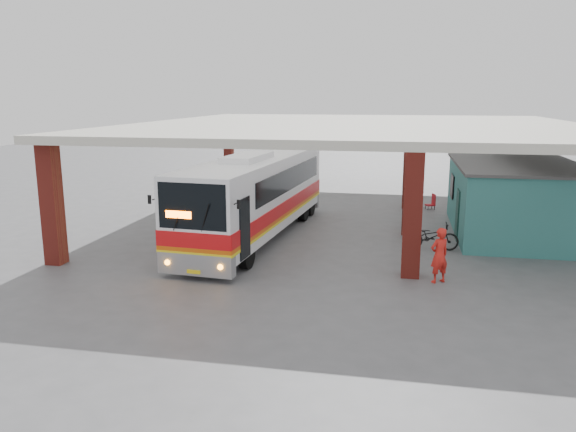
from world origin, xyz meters
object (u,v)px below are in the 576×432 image
at_px(coach_bus, 256,196).
at_px(red_chair, 432,202).
at_px(motorcycle, 432,236).
at_px(pedestrian, 439,255).

xyz_separation_m(coach_bus, red_chair, (7.66, 7.68, -1.43)).
relative_size(motorcycle, pedestrian, 1.14).
xyz_separation_m(coach_bus, motorcycle, (7.24, -0.60, -1.27)).
distance_m(coach_bus, motorcycle, 7.37).
bearing_deg(red_chair, pedestrian, -111.79).
xyz_separation_m(motorcycle, pedestrian, (0.03, -4.01, 0.36)).
relative_size(coach_bus, pedestrian, 6.97).
relative_size(coach_bus, motorcycle, 6.11).
bearing_deg(coach_bus, pedestrian, -27.78).
height_order(motorcycle, red_chair, motorcycle).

